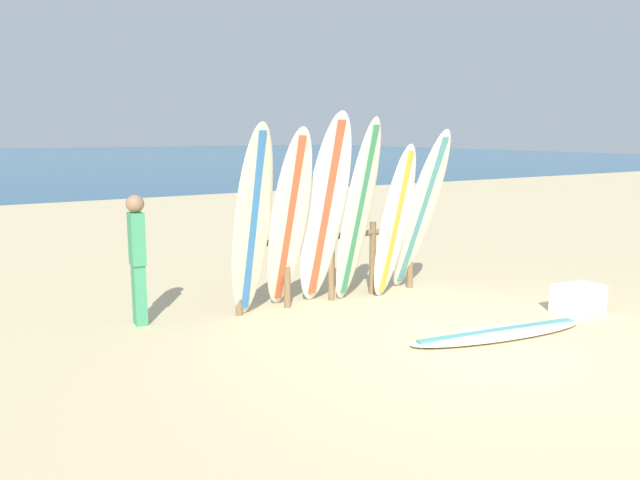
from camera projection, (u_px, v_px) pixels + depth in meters
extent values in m
plane|color=#D3BC8C|center=(501.00, 355.00, 6.64)|extent=(120.00, 120.00, 0.00)
cylinder|color=olive|center=(239.00, 275.00, 8.01)|extent=(0.09, 0.09, 1.04)
cylinder|color=olive|center=(287.00, 269.00, 8.37)|extent=(0.09, 0.09, 1.04)
cylinder|color=olive|center=(332.00, 263.00, 8.73)|extent=(0.09, 0.09, 1.04)
cylinder|color=olive|center=(373.00, 258.00, 9.09)|extent=(0.09, 0.09, 1.04)
cylinder|color=olive|center=(410.00, 253.00, 9.45)|extent=(0.09, 0.09, 1.04)
cylinder|color=olive|center=(332.00, 237.00, 8.67)|extent=(2.88, 0.08, 0.08)
ellipsoid|color=beige|center=(252.00, 223.00, 7.71)|extent=(0.54, 0.67, 2.42)
cube|color=#3372B2|center=(252.00, 223.00, 7.71)|extent=(0.13, 0.61, 2.23)
ellipsoid|color=white|center=(289.00, 222.00, 7.96)|extent=(0.64, 1.18, 2.37)
cube|color=#CC5933|center=(289.00, 222.00, 7.96)|extent=(0.25, 1.04, 2.19)
ellipsoid|color=white|center=(325.00, 212.00, 8.23)|extent=(0.64, 1.00, 2.56)
cube|color=#CC5933|center=(325.00, 212.00, 8.23)|extent=(0.17, 0.90, 2.36)
ellipsoid|color=silver|center=(358.00, 212.00, 8.44)|extent=(0.59, 0.79, 2.49)
cube|color=#388C59|center=(358.00, 212.00, 8.44)|extent=(0.19, 0.68, 2.30)
ellipsoid|color=white|center=(395.00, 223.00, 8.66)|extent=(0.62, 0.68, 2.15)
cube|color=gold|center=(395.00, 223.00, 8.66)|extent=(0.18, 0.58, 1.98)
ellipsoid|color=white|center=(420.00, 213.00, 8.95)|extent=(0.56, 1.18, 2.35)
cube|color=teal|center=(420.00, 213.00, 8.95)|extent=(0.17, 1.07, 2.17)
ellipsoid|color=beige|center=(498.00, 333.00, 7.27)|extent=(2.36, 0.87, 0.07)
cube|color=teal|center=(498.00, 333.00, 7.27)|extent=(2.12, 0.41, 0.08)
cube|color=#3F9966|center=(139.00, 295.00, 7.65)|extent=(0.15, 0.22, 0.74)
cube|color=#3F9966|center=(137.00, 239.00, 7.54)|extent=(0.18, 0.26, 0.62)
sphere|color=#997051|center=(135.00, 204.00, 7.47)|extent=(0.21, 0.21, 0.21)
cube|color=white|center=(578.00, 299.00, 8.19)|extent=(0.63, 0.45, 0.36)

